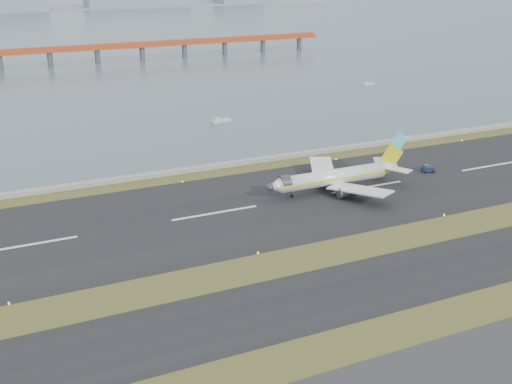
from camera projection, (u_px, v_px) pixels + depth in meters
ground at (275, 271)px, 116.27m from camera, size 1000.00×1000.00×0.00m
taxiway_strip at (308, 301)px, 106.04m from camera, size 1000.00×18.00×0.10m
runway_strip at (215, 213)px, 141.77m from camera, size 1000.00×45.00×0.10m
seawall at (173, 172)px, 167.13m from camera, size 1000.00×2.50×1.00m
bay_water at (17, 26)px, 507.53m from camera, size 1400.00×800.00×1.30m
red_pier at (97, 49)px, 334.22m from camera, size 260.00×5.00×10.20m
far_shoreline at (14, 4)px, 646.85m from camera, size 1400.00×80.00×60.50m
airliner at (338, 177)px, 154.61m from camera, size 38.52×32.89×12.80m
pushback_tug at (428, 169)px, 168.08m from camera, size 3.56×2.58×2.05m
workboat_near at (220, 121)px, 217.93m from camera, size 7.64×3.69×1.78m
workboat_far at (368, 84)px, 279.46m from camera, size 6.80×3.50×1.58m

